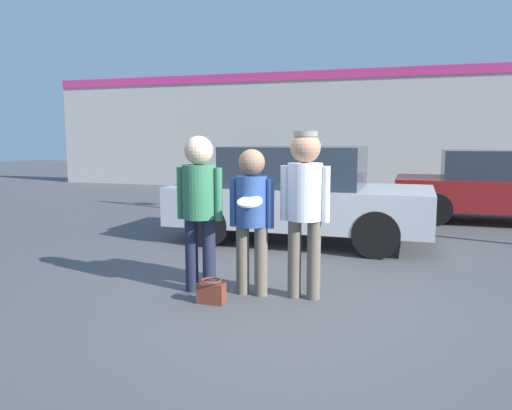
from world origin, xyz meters
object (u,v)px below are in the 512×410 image
(person_left, at_px, (199,198))
(handbag, at_px, (211,292))
(person_middle_with_frisbee, at_px, (252,209))
(parked_car_near, at_px, (299,194))
(shrub, at_px, (278,172))
(person_right, at_px, (305,197))
(parked_car_far, at_px, (502,186))

(person_left, height_order, handbag, person_left)
(person_middle_with_frisbee, bearing_deg, person_left, -170.98)
(parked_car_near, height_order, shrub, parked_car_near)
(shrub, bearing_deg, person_right, -73.41)
(parked_car_far, bearing_deg, person_middle_with_frisbee, -118.84)
(person_right, relative_size, shrub, 1.46)
(person_left, relative_size, person_middle_with_frisbee, 1.09)
(shrub, bearing_deg, parked_car_near, -72.42)
(person_middle_with_frisbee, distance_m, person_right, 0.62)
(person_right, relative_size, parked_car_far, 0.42)
(parked_car_far, bearing_deg, handbag, -119.37)
(shrub, distance_m, handbag, 11.64)
(person_right, bearing_deg, parked_car_near, 103.97)
(person_left, distance_m, person_right, 1.20)
(parked_car_near, xyz_separation_m, parked_car_far, (3.67, 3.28, -0.05))
(person_left, height_order, parked_car_far, person_left)
(parked_car_near, distance_m, shrub, 8.26)
(parked_car_near, distance_m, parked_car_far, 4.93)
(parked_car_near, bearing_deg, person_middle_with_frisbee, -87.04)
(shrub, xyz_separation_m, handbag, (2.33, -11.40, -0.51))
(parked_car_near, relative_size, parked_car_far, 1.00)
(person_left, relative_size, shrub, 1.42)
(parked_car_near, bearing_deg, handbag, -92.62)
(person_left, xyz_separation_m, shrub, (-2.06, 11.06, -0.47))
(parked_car_far, relative_size, handbag, 14.59)
(parked_car_near, height_order, handbag, parked_car_near)
(person_left, xyz_separation_m, person_right, (1.19, 0.15, 0.04))
(handbag, bearing_deg, person_middle_with_frisbee, 53.51)
(person_left, relative_size, parked_car_near, 0.41)
(person_right, xyz_separation_m, shrub, (-3.25, 10.90, -0.51))
(person_middle_with_frisbee, xyz_separation_m, shrub, (-2.65, 10.96, -0.36))
(parked_car_near, height_order, parked_car_far, parked_car_near)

